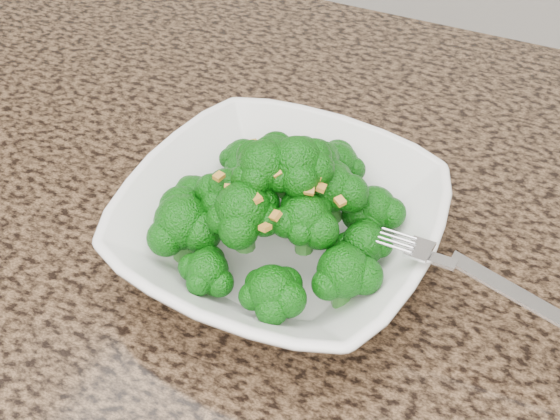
% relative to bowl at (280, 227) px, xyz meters
% --- Properties ---
extents(granite_counter, '(1.64, 1.04, 0.03)m').
position_rel_bowl_xyz_m(granite_counter, '(-0.15, -0.10, -0.05)').
color(granite_counter, brown).
rests_on(granite_counter, cabinet).
extents(bowl, '(0.26, 0.26, 0.06)m').
position_rel_bowl_xyz_m(bowl, '(0.00, 0.00, 0.00)').
color(bowl, white).
rests_on(bowl, granite_counter).
extents(broccoli_pile, '(0.22, 0.22, 0.08)m').
position_rel_bowl_xyz_m(broccoli_pile, '(-0.00, 0.00, 0.07)').
color(broccoli_pile, '#0C5C0A').
rests_on(broccoli_pile, bowl).
extents(garlic_topping, '(0.13, 0.13, 0.01)m').
position_rel_bowl_xyz_m(garlic_topping, '(-0.00, 0.00, 0.11)').
color(garlic_topping, gold).
rests_on(garlic_topping, broccoli_pile).
extents(fork, '(0.17, 0.05, 0.01)m').
position_rel_bowl_xyz_m(fork, '(0.13, -0.02, 0.04)').
color(fork, silver).
rests_on(fork, bowl).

